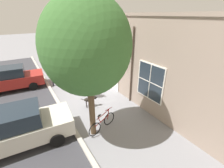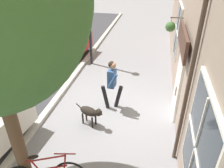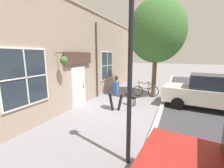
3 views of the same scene
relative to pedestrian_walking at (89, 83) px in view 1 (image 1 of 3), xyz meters
name	(u,v)px [view 1 (image 1 of 3)]	position (x,y,z in m)	size (l,w,h in m)	color
ground_plane	(89,98)	(0.08, 0.04, -1.06)	(90.00, 90.00, 0.00)	gray
storefront_facade	(118,55)	(-2.26, 0.04, 1.60)	(0.95, 18.00, 5.33)	gray
pedestrian_walking	(89,83)	(0.00, 0.00, 0.00)	(0.74, 0.58, 1.75)	black
dog_on_leash	(90,99)	(0.45, 1.04, -0.57)	(0.98, 0.49, 0.73)	black
street_tree_by_curb	(86,51)	(1.39, 3.21, 2.95)	(3.45, 3.11, 6.04)	brown
leaning_bicycle	(102,123)	(0.83, 3.24, -0.68)	(1.69, 0.50, 1.00)	black
parked_car_nearest_curb	(11,79)	(4.42, -4.32, -0.18)	(4.45, 2.24, 1.75)	maroon
parked_car_mid_block	(18,128)	(4.28, 2.10, -0.18)	(4.45, 2.24, 1.75)	beige
street_lamp	(47,50)	(1.70, -3.27, 1.80)	(0.32, 0.32, 4.30)	black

